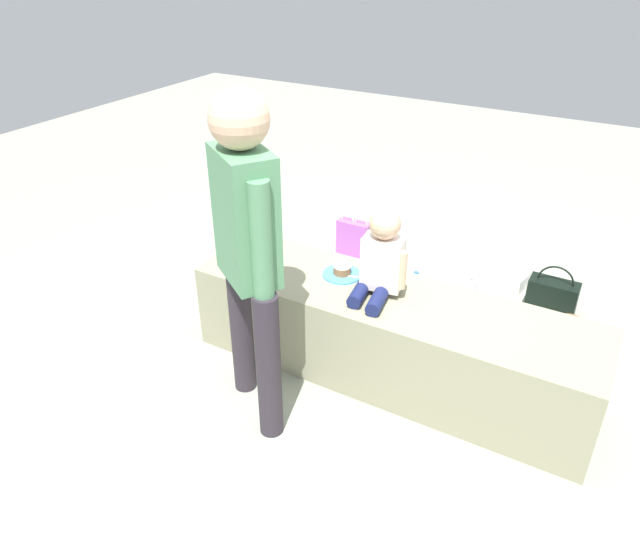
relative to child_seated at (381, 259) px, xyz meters
name	(u,v)px	position (x,y,z in m)	size (l,w,h in m)	color
ground_plane	(387,372)	(0.07, 0.00, -0.72)	(12.00, 12.00, 0.00)	gray
concrete_ledge	(389,336)	(0.07, 0.00, -0.47)	(2.20, 0.58, 0.51)	gray
child_seated	(381,259)	(0.00, 0.00, 0.00)	(0.28, 0.33, 0.48)	#171F4F
adult_standing	(247,238)	(-0.40, -0.59, 0.28)	(0.43, 0.36, 1.66)	#2D252E
cake_plate	(342,272)	(-0.26, 0.08, -0.19)	(0.22, 0.22, 0.07)	#4CA5D8
gift_bag	(354,242)	(-0.68, 1.07, -0.55)	(0.25, 0.10, 0.38)	#B259BF
water_bottle_near_gift	(470,292)	(0.27, 0.91, -0.62)	(0.06, 0.06, 0.23)	silver
water_bottle_far_side	(415,285)	(-0.09, 0.84, -0.63)	(0.07, 0.07, 0.19)	silver
party_cup_red	(347,241)	(-0.84, 1.26, -0.67)	(0.08, 0.08, 0.10)	red
cake_box_white	(508,275)	(0.41, 1.35, -0.67)	(0.28, 0.26, 0.11)	white
handbag_black_leather	(552,296)	(0.75, 1.11, -0.60)	(0.31, 0.15, 0.34)	black
handbag_brown_canvas	(566,340)	(0.92, 0.68, -0.62)	(0.27, 0.11, 0.29)	brown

